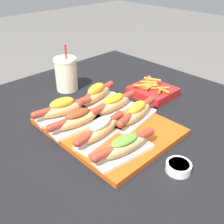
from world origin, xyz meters
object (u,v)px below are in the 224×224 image
hot_dog_6 (137,113)px  fries_basket (152,91)px  sauce_bowl (179,167)px  hot_dog_1 (78,119)px  hot_dog_4 (96,94)px  serving_tray (108,126)px  hot_dog_0 (63,109)px  drink_cup (66,74)px  hot_dog_5 (113,104)px  hot_dog_2 (101,129)px  hot_dog_3 (124,146)px

hot_dog_6 → fries_basket: bearing=115.5°
sauce_bowl → fries_basket: (-0.34, 0.32, 0.01)m
sauce_bowl → hot_dog_1: bearing=-166.1°
hot_dog_4 → serving_tray: bearing=-27.3°
hot_dog_0 → drink_cup: bearing=141.4°
hot_dog_0 → sauce_bowl: (0.43, 0.08, -0.04)m
hot_dog_0 → hot_dog_5: 0.18m
hot_dog_0 → hot_dog_6: size_ratio=1.00×
serving_tray → hot_dog_0: hot_dog_0 is taller
serving_tray → hot_dog_5: size_ratio=1.91×
sauce_bowl → fries_basket: fries_basket is taller
sauce_bowl → hot_dog_5: bearing=167.7°
hot_dog_6 → sauce_bowl: size_ratio=3.16×
hot_dog_0 → hot_dog_5: size_ratio=0.98×
sauce_bowl → fries_basket: 0.46m
hot_dog_0 → hot_dog_2: hot_dog_0 is taller
drink_cup → fries_basket: 0.38m
hot_dog_1 → hot_dog_6: bearing=57.7°
serving_tray → fries_basket: bearing=99.5°
serving_tray → hot_dog_0: 0.17m
serving_tray → fries_basket: 0.32m
hot_dog_4 → hot_dog_1: bearing=-60.1°
hot_dog_5 → hot_dog_6: same height
hot_dog_3 → hot_dog_5: 0.25m
hot_dog_0 → serving_tray: bearing=30.2°
hot_dog_2 → hot_dog_6: size_ratio=1.00×
hot_dog_1 → hot_dog_3: bearing=2.1°
hot_dog_6 → sauce_bowl: hot_dog_6 is taller
serving_tray → hot_dog_2: bearing=-58.3°
sauce_bowl → serving_tray: bearing=179.5°
hot_dog_3 → drink_cup: drink_cup is taller
hot_dog_6 → hot_dog_1: bearing=-122.3°
hot_dog_6 → sauce_bowl: 0.25m
hot_dog_6 → hot_dog_5: bearing=-171.3°
hot_dog_6 → sauce_bowl: (0.23, -0.09, -0.04)m
serving_tray → hot_dog_1: size_ratio=1.92×
hot_dog_0 → sauce_bowl: bearing=10.6°
hot_dog_6 → drink_cup: size_ratio=1.09×
hot_dog_3 → hot_dog_4: hot_dog_4 is taller
serving_tray → hot_dog_3: size_ratio=1.93×
hot_dog_0 → hot_dog_1: 0.09m
hot_dog_4 → hot_dog_5: hot_dog_4 is taller
hot_dog_6 → hot_dog_0: bearing=-139.9°
hot_dog_2 → fries_basket: (-0.10, 0.39, -0.03)m
serving_tray → hot_dog_6: (0.06, 0.08, 0.04)m
hot_dog_6 → hot_dog_3: bearing=-59.5°
hot_dog_4 → sauce_bowl: 0.44m
hot_dog_2 → sauce_bowl: size_ratio=3.17×
hot_dog_3 → hot_dog_5: hot_dog_5 is taller
fries_basket → sauce_bowl: bearing=-42.7°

